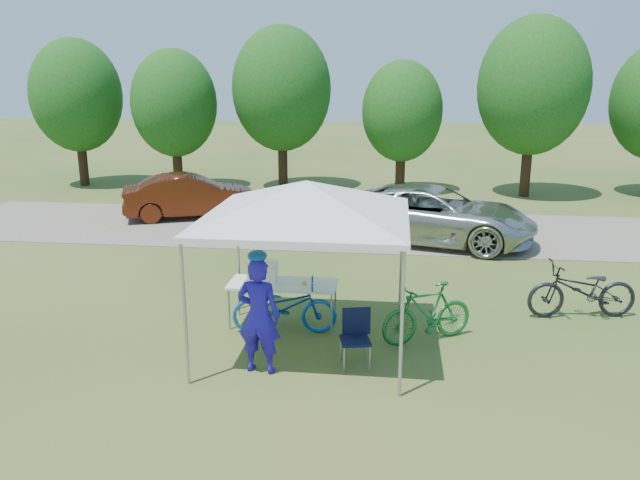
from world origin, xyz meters
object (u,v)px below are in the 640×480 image
object	(u,v)px
minivan	(433,214)
sedan	(191,196)
folding_chair	(356,332)
bike_green	(427,313)
folding_table	(283,285)
cyclist	(259,316)
bike_dark	(583,290)
bike_blue	(284,307)
cooler	(263,272)

from	to	relation	value
minivan	sedan	distance (m)	7.51
folding_chair	bike_green	distance (m)	1.46
folding_table	cyclist	xyz separation A→B (m)	(-0.02, -1.81, 0.15)
cyclist	bike_dark	world-z (taller)	cyclist
cyclist	bike_dark	bearing A→B (deg)	-146.04
folding_table	cyclist	size ratio (longest dim) A/B	1.07
cyclist	bike_blue	world-z (taller)	cyclist
folding_table	cooler	size ratio (longest dim) A/B	3.71
bike_green	folding_table	bearing A→B (deg)	-128.28
minivan	bike_dark	bearing A→B (deg)	-139.76
cyclist	bike_blue	size ratio (longest dim) A/B	0.99
folding_chair	minivan	bearing A→B (deg)	65.50
folding_table	bike_blue	xyz separation A→B (m)	(0.09, -0.35, -0.26)
cyclist	minivan	size ratio (longest dim) A/B	0.33
bike_green	bike_dark	world-z (taller)	bike_dark
bike_dark	folding_table	bearing A→B (deg)	-88.53
folding_chair	bike_dark	size ratio (longest dim) A/B	0.43
cooler	bike_green	distance (m)	2.90
cooler	minivan	bearing A→B (deg)	61.58
folding_table	folding_chair	xyz separation A→B (m)	(1.37, -1.35, -0.23)
folding_table	bike_green	bearing A→B (deg)	-9.41
bike_blue	cyclist	bearing A→B (deg)	168.25
cyclist	bike_green	bearing A→B (deg)	-144.53
bike_blue	minivan	world-z (taller)	minivan
cyclist	sedan	distance (m)	10.75
folding_table	sedan	xyz separation A→B (m)	(-4.33, 8.04, -0.05)
cooler	folding_table	bearing A→B (deg)	-0.00
folding_table	minivan	distance (m)	6.66
folding_chair	bike_green	world-z (taller)	bike_green
folding_chair	cyclist	distance (m)	1.51
sedan	minivan	bearing A→B (deg)	-127.47
folding_table	sedan	bearing A→B (deg)	118.32
minivan	folding_chair	bearing A→B (deg)	-177.28
folding_chair	cyclist	xyz separation A→B (m)	(-1.39, -0.46, 0.38)
bike_blue	bike_dark	size ratio (longest dim) A/B	0.90
bike_green	folding_chair	bearing A→B (deg)	-78.63
folding_table	sedan	size ratio (longest dim) A/B	0.47
bike_blue	minivan	xyz separation A→B (m)	(2.81, 6.35, 0.28)
folding_table	sedan	world-z (taller)	sedan
folding_chair	bike_blue	xyz separation A→B (m)	(-1.28, 1.01, -0.03)
cooler	cyclist	xyz separation A→B (m)	(0.33, -1.81, -0.08)
bike_dark	minivan	bearing A→B (deg)	-163.28
cyclist	bike_dark	distance (m)	6.04
folding_table	bike_green	distance (m)	2.53
bike_dark	sedan	xyz separation A→B (m)	(-9.65, 7.05, 0.16)
minivan	sedan	bearing A→B (deg)	88.70
bike_green	sedan	xyz separation A→B (m)	(-6.81, 8.45, 0.18)
bike_green	minivan	xyz separation A→B (m)	(0.41, 6.41, 0.25)
minivan	sedan	world-z (taller)	minivan
folding_chair	bike_dark	xyz separation A→B (m)	(3.95, 2.35, 0.02)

